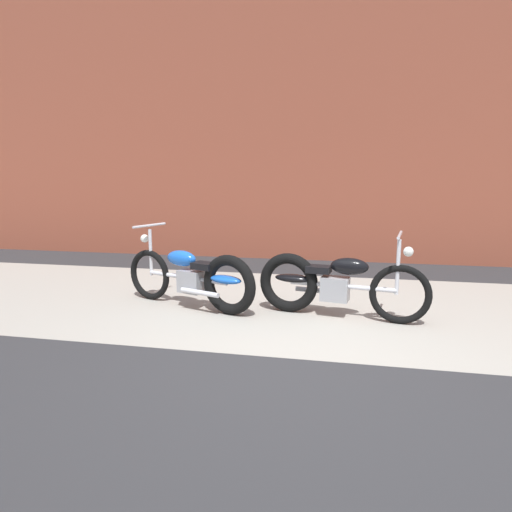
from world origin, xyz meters
name	(u,v)px	position (x,y,z in m)	size (l,w,h in m)	color
ground_plane	(290,359)	(0.00, 0.00, 0.00)	(80.00, 80.00, 0.00)	#2D2D30
sidewalk_slab	(306,305)	(0.00, 1.75, 0.00)	(36.00, 3.50, 0.01)	#9E998E
brick_building_wall	(325,105)	(0.00, 5.20, 3.02)	(36.00, 0.50, 6.04)	brown
motorcycle_blue	(196,277)	(-1.35, 1.34, 0.40)	(1.92, 0.89, 1.03)	black
motorcycle_black	(329,283)	(0.29, 1.35, 0.40)	(1.99, 0.67, 1.03)	black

